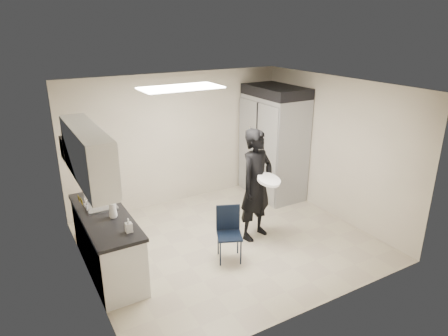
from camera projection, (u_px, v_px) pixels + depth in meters
floor at (229, 241)px, 6.74m from camera, size 4.50×4.50×0.00m
ceiling at (229, 86)px, 5.85m from camera, size 4.50×4.50×0.00m
back_wall at (178, 139)px, 7.93m from camera, size 4.50×0.00×4.50m
left_wall at (82, 199)px, 5.25m from camera, size 0.00×4.00×4.00m
right_wall at (334, 148)px, 7.35m from camera, size 0.00×4.00×4.00m
ceiling_panel at (181, 88)px, 5.91m from camera, size 1.20×0.60×0.02m
lower_counter at (107, 244)px, 5.85m from camera, size 0.60×1.90×0.86m
countertop at (104, 216)px, 5.69m from camera, size 0.64×1.95×0.05m
sink at (101, 210)px, 5.91m from camera, size 0.42×0.40×0.14m
faucet at (86, 203)px, 5.76m from camera, size 0.02×0.02×0.24m
upper_cabinets at (87, 155)px, 5.31m from camera, size 0.35×1.80×0.75m
towel_dispenser at (69, 148)px, 6.29m from camera, size 0.22×0.30×0.35m
notice_sticker_left at (81, 201)px, 5.36m from camera, size 0.00×0.12×0.07m
notice_sticker_right at (79, 199)px, 5.53m from camera, size 0.00×0.12×0.07m
commercial_fridge at (273, 147)px, 8.28m from camera, size 0.80×1.35×2.10m
fridge_compressor at (276, 91)px, 7.89m from camera, size 0.80×1.35×0.20m
folding_chair at (229, 236)px, 6.09m from camera, size 0.48×0.48×0.83m
man_tuxedo at (256, 185)px, 6.60m from camera, size 0.80×0.64×1.90m
bucket_lid at (269, 180)px, 6.38m from camera, size 0.47×0.47×0.05m
soap_bottle_a at (113, 208)px, 5.54m from camera, size 0.15×0.15×0.30m
soap_bottle_b at (129, 225)px, 5.17m from camera, size 0.09×0.09×0.19m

